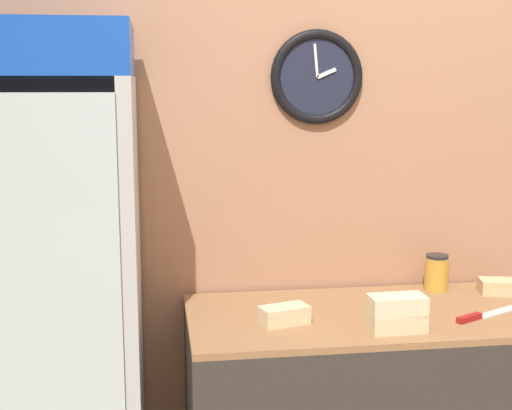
% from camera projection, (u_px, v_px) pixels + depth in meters
% --- Properties ---
extents(wall_back, '(5.20, 0.10, 2.70)m').
position_uv_depth(wall_back, '(353.00, 182.00, 3.05)').
color(wall_back, '#AD7A5B').
rests_on(wall_back, ground_plane).
extents(beverage_cooler, '(0.72, 0.63, 1.98)m').
position_uv_depth(beverage_cooler, '(40.00, 277.00, 2.61)').
color(beverage_cooler, '#B2B7BC').
rests_on(beverage_cooler, ground_plane).
extents(sandwich_stack_bottom, '(0.20, 0.11, 0.07)m').
position_uv_depth(sandwich_stack_bottom, '(397.00, 322.00, 2.54)').
color(sandwich_stack_bottom, beige).
rests_on(sandwich_stack_bottom, prep_counter).
extents(sandwich_stack_middle, '(0.20, 0.11, 0.07)m').
position_uv_depth(sandwich_stack_middle, '(397.00, 304.00, 2.52)').
color(sandwich_stack_middle, beige).
rests_on(sandwich_stack_middle, sandwich_stack_bottom).
extents(sandwich_flat_left, '(0.20, 0.14, 0.07)m').
position_uv_depth(sandwich_flat_left, '(284.00, 315.00, 2.61)').
color(sandwich_flat_left, beige).
rests_on(sandwich_flat_left, prep_counter).
extents(sandwich_flat_right, '(0.19, 0.14, 0.06)m').
position_uv_depth(sandwich_flat_right, '(501.00, 287.00, 2.98)').
color(sandwich_flat_right, tan).
rests_on(sandwich_flat_right, prep_counter).
extents(chefs_knife, '(0.32, 0.19, 0.02)m').
position_uv_depth(chefs_knife, '(480.00, 316.00, 2.68)').
color(chefs_knife, silver).
rests_on(chefs_knife, prep_counter).
extents(condiment_jar, '(0.10, 0.10, 0.15)m').
position_uv_depth(condiment_jar, '(437.00, 273.00, 3.03)').
color(condiment_jar, gold).
rests_on(condiment_jar, prep_counter).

